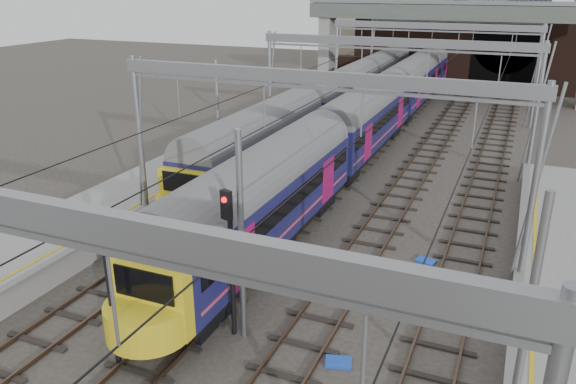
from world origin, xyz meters
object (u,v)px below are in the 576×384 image
at_px(signal_near_left, 106,272).
at_px(train_main, 393,97).
at_px(train_second, 340,97).
at_px(signal_near_centre, 230,247).

bearing_deg(signal_near_left, train_main, 81.67).
xyz_separation_m(train_main, train_second, (-4.00, -1.06, -0.09)).
distance_m(train_main, signal_near_left, 32.45).
xyz_separation_m(signal_near_left, signal_near_centre, (2.53, 2.75, 0.02)).
bearing_deg(train_main, train_second, -165.13).
relative_size(train_main, signal_near_centre, 12.41).
bearing_deg(train_second, signal_near_centre, -78.84).
xyz_separation_m(train_main, signal_near_left, (-0.88, -32.43, 0.74)).
bearing_deg(train_main, signal_near_left, -91.56).
height_order(train_second, signal_near_centre, signal_near_centre).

